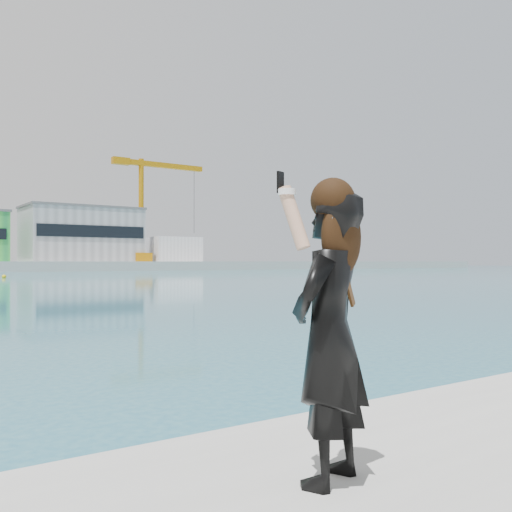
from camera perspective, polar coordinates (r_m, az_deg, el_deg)
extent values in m
cube|color=gray|center=(137.10, -17.03, 1.99)|extent=(25.00, 15.00, 12.00)
cube|color=black|center=(129.92, -16.01, 2.39)|extent=(23.75, 0.20, 2.64)
cube|color=#59595B|center=(137.52, -17.02, 4.59)|extent=(25.50, 15.30, 0.50)
cube|color=silver|center=(143.41, -8.38, 0.66)|extent=(12.00, 10.00, 6.00)
cube|color=orange|center=(135.55, -11.42, -0.11)|extent=(4.00, 4.00, 2.00)
cylinder|color=orange|center=(136.17, -11.42, 4.94)|extent=(1.20, 1.20, 22.00)
cube|color=orange|center=(139.93, -9.12, 8.92)|extent=(20.00, 1.20, 1.20)
cube|color=orange|center=(135.61, -13.37, 9.23)|extent=(4.00, 1.60, 1.60)
cylinder|color=black|center=(142.46, -6.21, 5.50)|extent=(0.10, 0.10, 16.00)
cylinder|color=silver|center=(125.80, -23.89, 1.32)|extent=(0.16, 0.16, 8.00)
cube|color=#D4450C|center=(126.06, -23.62, 2.87)|extent=(1.20, 0.04, 0.80)
sphere|color=yellow|center=(75.66, -23.89, -2.01)|extent=(0.50, 0.50, 0.50)
imported|color=black|center=(3.14, 7.36, -7.97)|extent=(0.68, 0.57, 1.58)
sphere|color=black|center=(3.12, 7.68, 5.56)|extent=(0.24, 0.24, 0.24)
ellipsoid|color=black|center=(3.09, 8.53, 1.91)|extent=(0.26, 0.14, 0.42)
cylinder|color=tan|center=(2.97, 3.80, 3.83)|extent=(0.14, 0.20, 0.34)
cylinder|color=white|center=(3.00, 3.12, 6.41)|extent=(0.09, 0.09, 0.03)
cube|color=black|center=(3.03, 2.46, 7.35)|extent=(0.06, 0.03, 0.12)
cube|color=#4C2D14|center=(3.11, 9.01, -2.19)|extent=(0.21, 0.10, 0.32)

